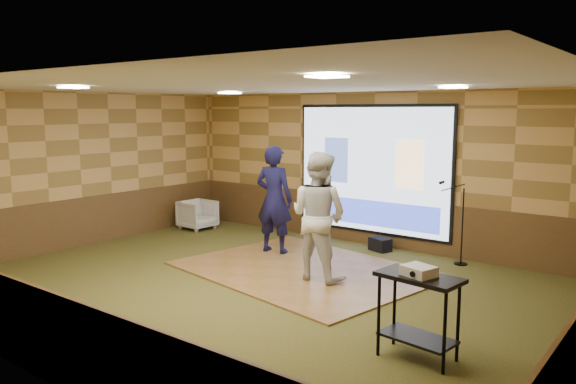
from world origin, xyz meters
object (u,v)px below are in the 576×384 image
Objects in this scene: player_right at (318,216)px; duffel_bag at (380,244)px; projector at (419,271)px; projector_screen at (372,171)px; av_table at (419,301)px; dance_floor at (304,270)px; banquet_chair at (198,215)px; player_left at (274,199)px; mic_stand at (459,236)px.

player_right is 2.42m from duffel_bag.
player_right is 2.98m from projector.
av_table is at bearing -55.35° from projector_screen.
dance_floor is 5.52× the size of banquet_chair.
projector_screen is 5.21m from av_table.
player_right is at bearing 161.74° from projector.
player_right is at bearing 140.68° from player_left.
projector_screen reaches higher than duffel_bag.
av_table is 2.33× the size of duffel_bag.
mic_stand is at bearing -9.03° from projector_screen.
projector_screen reaches higher than projector.
dance_floor is 1.15m from player_right.
player_left is 1.00× the size of player_right.
projector_screen reaches higher than player_right.
projector_screen is 10.44× the size of projector.
player_left reaches higher than av_table.
projector_screen is 2.04m from player_left.
mic_stand is at bearing 104.73° from av_table.
projector_screen is at bearing -165.24° from mic_stand.
av_table is 7.49m from banquet_chair.
projector_screen is 4.67× the size of banquet_chair.
av_table is 2.91× the size of projector.
projector is 0.45× the size of banquet_chair.
player_right is 2.15× the size of av_table.
projector_screen is 3.59× the size of av_table.
player_right is at bearing -31.40° from dance_floor.
mic_stand is (1.40, 2.24, -0.53)m from player_right.
duffel_bag is at bearing -77.99° from banquet_chair.
player_left reaches higher than dance_floor.
projector_screen is 1.67× the size of player_right.
player_left is 5.02× the size of duffel_bag.
dance_floor is 3.57m from av_table.
dance_floor is 1.62m from player_left.
av_table is 0.34m from projector.
mic_stand reaches higher than dance_floor.
player_left is 4.79m from av_table.
duffel_bag is at bearing -38.05° from projector_screen.
dance_floor is 1.98× the size of player_left.
player_right reaches higher than banquet_chair.
dance_floor is (0.01, -2.25, -1.46)m from projector_screen.
duffel_bag is (1.48, 1.36, -0.90)m from player_left.
player_left is at bearing -131.81° from mic_stand.
av_table is (2.92, -4.23, -0.84)m from projector_screen.
player_left is at bearing -123.65° from projector_screen.
player_right is 5.02× the size of duffel_bag.
duffel_bag is (0.37, 1.96, 0.11)m from dance_floor.
player_right is (0.48, -0.29, 1.01)m from dance_floor.
projector_screen reaches higher than av_table.
av_table is 1.30× the size of banquet_chair.
player_left is 2.89m from banquet_chair.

